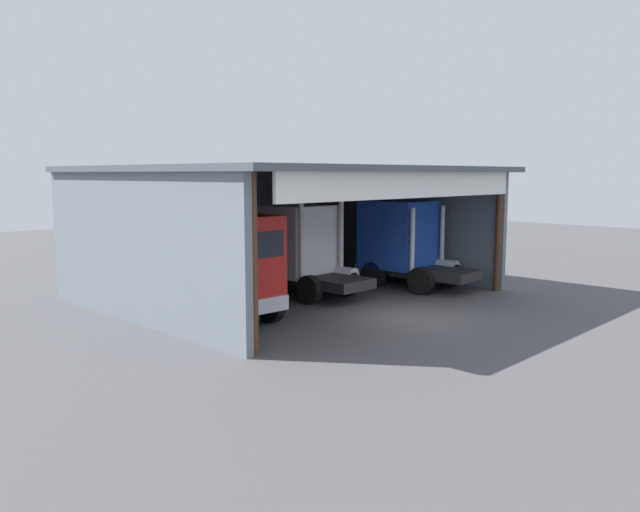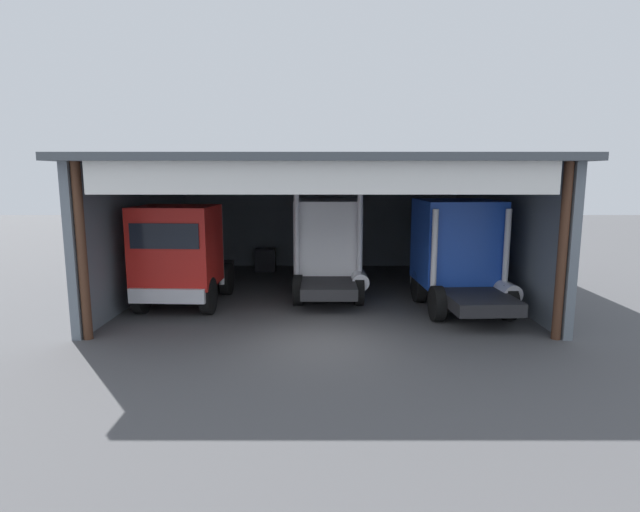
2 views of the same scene
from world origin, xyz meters
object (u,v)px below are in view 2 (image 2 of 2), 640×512
object	(u,v)px
truck_red_center_left_bay	(179,255)
truck_blue_center_right_bay	(457,252)
oil_drum	(264,259)
tool_cart	(264,260)
truck_white_yard_outside	(327,246)

from	to	relation	value
truck_red_center_left_bay	truck_blue_center_right_bay	distance (m)	8.90
oil_drum	tool_cart	bearing A→B (deg)	-85.98
truck_white_yard_outside	truck_blue_center_right_bay	xyz separation A→B (m)	(4.14, -1.63, 0.05)
truck_white_yard_outside	truck_blue_center_right_bay	distance (m)	4.45
truck_blue_center_right_bay	tool_cart	distance (m)	9.27
truck_red_center_left_bay	truck_white_yard_outside	world-z (taller)	truck_white_yard_outside
truck_red_center_left_bay	truck_white_yard_outside	size ratio (longest dim) A/B	1.18
truck_blue_center_right_bay	oil_drum	xyz separation A→B (m)	(-6.89, 6.63, -1.39)
truck_red_center_left_bay	truck_blue_center_right_bay	xyz separation A→B (m)	(8.89, -0.06, 0.12)
oil_drum	tool_cart	size ratio (longest dim) A/B	0.86
truck_white_yard_outside	tool_cart	xyz separation A→B (m)	(-2.71, 4.46, -1.27)
truck_blue_center_right_bay	tool_cart	bearing A→B (deg)	135.66
truck_white_yard_outside	oil_drum	distance (m)	5.86
truck_white_yard_outside	tool_cart	size ratio (longest dim) A/B	4.44
truck_red_center_left_bay	tool_cart	xyz separation A→B (m)	(2.04, 6.04, -1.20)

